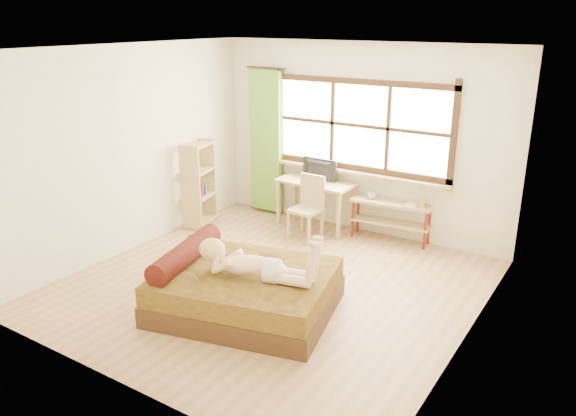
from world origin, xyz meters
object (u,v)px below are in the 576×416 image
Objects in this scene: desk at (316,188)px; bookshelf at (199,184)px; woman at (254,253)px; kitten at (200,245)px; chair at (309,203)px; bed at (242,289)px; pipe_shelf at (392,213)px.

bookshelf is at bearing -148.98° from desk.
woman is 4.67× the size of kitten.
woman is 1.09× the size of desk.
woman reaches higher than chair.
desk is (-0.79, 2.64, -0.11)m from woman.
bed is 1.67× the size of bookshelf.
woman reaches higher than pipe_shelf.
kitten is 2.21m from bookshelf.
desk reaches higher than bed.
woman is at bearing -23.37° from kitten.
woman is at bearing -70.34° from chair.
kitten reaches higher than pipe_shelf.
kitten is at bearing 156.63° from woman.
bed is 1.82× the size of pipe_shelf.
desk is 1.30× the size of chair.
pipe_shelf is at bearing 64.73° from bed.
pipe_shelf is at bearing 27.55° from chair.
bookshelf is (-2.14, 1.77, 0.40)m from bed.
bed reaches higher than pipe_shelf.
desk reaches higher than kitten.
kitten is 2.89m from pipe_shelf.
desk is at bearing 74.66° from kitten.
woman is 2.75m from desk.
desk is at bearing 108.52° from chair.
kitten is at bearing -62.77° from bookshelf.
pipe_shelf is 0.91× the size of bookshelf.
bed is 2.78m from pipe_shelf.
pipe_shelf is (0.37, 2.76, -0.31)m from woman.
chair is at bearing 71.55° from kitten.
kitten is at bearing 157.12° from bed.
desk is at bearing 93.17° from woman.
bookshelf reaches higher than desk.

